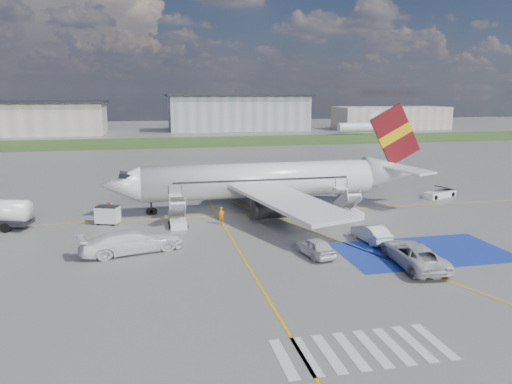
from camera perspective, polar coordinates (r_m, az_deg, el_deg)
The scene contains 22 objects.
ground at distance 43.86m, azimuth 4.41°, elevation -6.12°, with size 400.00×400.00×0.00m, color #60605E.
grass_strip at distance 136.20m, azimuth -7.28°, elevation 5.71°, with size 400.00×30.00×0.01m, color #2D4C1E.
taxiway_line_main at distance 55.03m, azimuth 0.79°, elevation -2.47°, with size 120.00×0.20×0.01m, color gold.
taxiway_line_cross at distance 33.55m, azimuth 1.10°, elevation -11.69°, with size 0.20×60.00×0.01m, color gold.
taxiway_line_diag at distance 55.03m, azimuth 0.79°, elevation -2.47°, with size 0.20×60.00×0.01m, color gold.
staging_box at distance 44.33m, azimuth 18.51°, elevation -6.49°, with size 14.00×8.00×0.01m, color #193098.
crosswalk at distance 27.68m, azimuth 11.97°, elevation -17.22°, with size 9.00×4.00×0.01m.
terminal_west at distance 175.48m, azimuth -26.79°, elevation 7.47°, with size 60.00×22.00×10.00m, color #A0988A.
terminal_centre at distance 178.11m, azimuth -2.04°, elevation 9.02°, with size 48.00×18.00×12.00m, color gray.
terminal_east at distance 189.55m, azimuth 15.12°, elevation 8.18°, with size 40.00×16.00×8.00m, color #A0988A.
airliner at distance 56.59m, azimuth 1.82°, elevation 1.42°, with size 36.81×32.95×11.92m.
airstairs_fwd at distance 50.37m, azimuth -8.92°, elevation -3.19°, with size 1.90×5.20×3.60m.
airstairs_aft at distance 54.61m, azimuth 10.84°, elevation -2.11°, with size 1.90×5.20×3.60m.
gpu_cart at distance 52.66m, azimuth -16.58°, elevation -2.63°, with size 2.60×2.10×1.88m.
belt_loader at distance 67.66m, azimuth 20.25°, elevation -0.24°, with size 5.19×3.30×1.51m.
car_silver_a at distance 41.15m, azimuth 6.74°, elevation -6.23°, with size 1.81×4.51×1.54m, color silver.
car_silver_b at distance 45.80m, azimuth 13.00°, elevation -4.60°, with size 1.66×4.77×1.57m, color silver.
van_white_a at distance 40.57m, azimuth 17.55°, elevation -6.39°, with size 2.82×6.12×2.30m, color silver.
van_white_b at distance 42.80m, azimuth -14.00°, elevation -5.13°, with size 2.59×6.37×2.49m, color white.
crew_fwd at distance 50.65m, azimuth -3.98°, elevation -2.70°, with size 0.64×0.42×1.75m, color orange.
crew_nose at distance 54.17m, azimuth -16.46°, elevation -2.14°, with size 0.92×0.72×1.89m, color orange.
crew_aft at distance 55.08m, azimuth 5.72°, elevation -1.59°, with size 1.01×0.42×1.72m, color orange.
Camera 1 is at (-12.28, -40.01, 13.12)m, focal length 35.00 mm.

